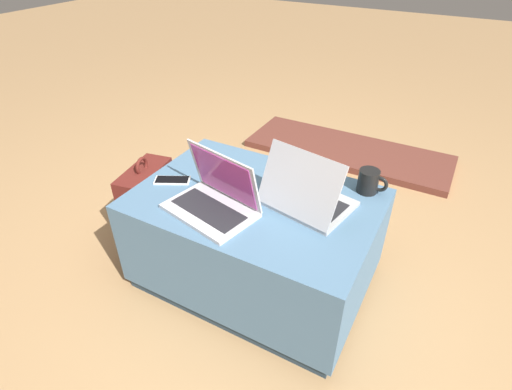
{
  "coord_description": "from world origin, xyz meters",
  "views": [
    {
      "loc": [
        0.64,
        -1.15,
        1.38
      ],
      "look_at": [
        0.05,
        -0.08,
        0.53
      ],
      "focal_mm": 28.0,
      "sensor_mm": 36.0,
      "label": 1
    }
  ],
  "objects": [
    {
      "name": "fireplace_hearth",
      "position": [
        0.0,
        1.35,
        0.02
      ],
      "size": [
        1.4,
        0.5,
        0.04
      ],
      "color": "brown",
      "rests_on": "ground_plane"
    },
    {
      "name": "backpack",
      "position": [
        -0.62,
        -0.01,
        0.19
      ],
      "size": [
        0.23,
        0.32,
        0.47
      ],
      "rotation": [
        0.0,
        0.0,
        -1.39
      ],
      "color": "#5B1E19",
      "rests_on": "ground_plane"
    },
    {
      "name": "laptop_far",
      "position": [
        0.2,
        0.04,
        0.5
      ],
      "size": [
        0.36,
        0.31,
        0.25
      ],
      "rotation": [
        0.0,
        0.0,
        2.94
      ],
      "color": "#B7B7BC",
      "rests_on": "ottoman"
    },
    {
      "name": "ottoman",
      "position": [
        0.0,
        0.0,
        0.23
      ],
      "size": [
        0.97,
        0.67,
        0.45
      ],
      "color": "#2A3D4E",
      "rests_on": "ground_plane"
    },
    {
      "name": "coffee_mug",
      "position": [
        0.38,
        0.26,
        0.5
      ],
      "size": [
        0.12,
        0.08,
        0.1
      ],
      "color": "black",
      "rests_on": "ottoman"
    },
    {
      "name": "laptop_near",
      "position": [
        -0.1,
        -0.14,
        0.5
      ],
      "size": [
        0.38,
        0.3,
        0.23
      ],
      "rotation": [
        0.0,
        0.0,
        -0.22
      ],
      "color": "silver",
      "rests_on": "ottoman"
    },
    {
      "name": "cell_phone",
      "position": [
        -0.37,
        -0.06,
        0.45
      ],
      "size": [
        0.16,
        0.13,
        0.01
      ],
      "rotation": [
        0.0,
        0.0,
        2.05
      ],
      "color": "white",
      "rests_on": "ottoman"
    },
    {
      "name": "ground_plane",
      "position": [
        0.0,
        0.0,
        0.0
      ],
      "size": [
        14.0,
        14.0,
        0.0
      ],
      "primitive_type": "plane",
      "color": "tan"
    }
  ]
}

